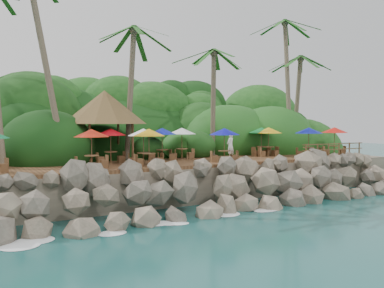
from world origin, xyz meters
TOP-DOWN VIEW (x-y plane):
  - ground at (0.00, 0.00)m, footprint 140.00×140.00m
  - land_base at (0.00, 16.00)m, footprint 32.00×25.20m
  - jungle_hill at (0.00, 23.50)m, footprint 44.80×28.00m
  - seawall at (0.00, 2.00)m, footprint 29.00×4.00m
  - terrace at (0.00, 6.00)m, footprint 26.00×5.00m
  - jungle_foliage at (0.00, 15.00)m, footprint 44.00×16.00m
  - foam_line at (0.00, 0.30)m, footprint 25.20×0.80m
  - palms at (0.54, 8.68)m, footprint 29.55×7.06m
  - palapa at (-4.72, 9.34)m, footprint 5.51×5.51m
  - dining_clusters at (0.23, 5.75)m, footprint 25.57×5.00m
  - railing at (10.46, 3.65)m, footprint 6.10×0.10m
  - waiter at (3.32, 6.44)m, footprint 0.78×0.66m

SIDE VIEW (x-z plane):
  - ground at x=0.00m, z-range 0.00..0.00m
  - jungle_hill at x=0.00m, z-range -7.70..7.70m
  - jungle_foliage at x=0.00m, z-range -6.00..6.00m
  - foam_line at x=0.00m, z-range 0.00..0.06m
  - land_base at x=0.00m, z-range 0.00..2.10m
  - seawall at x=0.00m, z-range 0.00..2.30m
  - terrace at x=0.00m, z-range 2.10..2.30m
  - railing at x=10.46m, z-range 2.41..3.41m
  - waiter at x=3.32m, z-range 2.30..4.10m
  - dining_clusters at x=0.23m, z-range 3.00..5.14m
  - palapa at x=-4.72m, z-range 3.49..8.09m
  - palms at x=0.54m, z-range 5.53..18.52m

